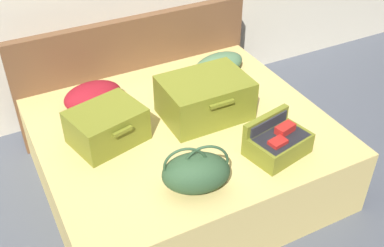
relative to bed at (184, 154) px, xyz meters
The scene contains 9 objects.
ground_plane 0.48m from the bed, 90.00° to the right, with size 12.00×12.00×0.00m, color #4C515B.
bed is the anchor object (origin of this frame).
headboard 0.93m from the bed, 90.00° to the left, with size 2.00×0.08×0.97m, color brown.
hard_case_large 0.45m from the bed, 13.22° to the left, with size 0.60×0.46×0.29m.
hard_case_medium 0.65m from the bed, behind, with size 0.53×0.45×0.24m.
hard_case_small 0.76m from the bed, 53.42° to the right, with size 0.43×0.35×0.23m.
duffel_bag 0.74m from the bed, 109.69° to the right, with size 0.46×0.37×0.32m.
pillow_near_headboard 0.78m from the bed, 133.86° to the left, with size 0.43×0.28×0.19m, color maroon.
pillow_center_head 0.84m from the bed, 41.69° to the left, with size 0.46×0.26×0.15m, color #4C724C.
Camera 1 is at (-1.15, -1.95, 2.48)m, focal length 43.87 mm.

